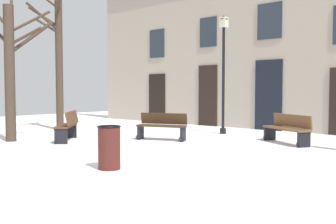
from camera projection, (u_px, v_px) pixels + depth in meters
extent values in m
plane|color=white|center=(130.00, 152.00, 10.04)|extent=(30.90, 30.90, 0.00)
cube|color=tan|center=(271.00, 38.00, 15.51)|extent=(19.31, 0.40, 7.23)
cube|color=black|center=(157.00, 98.00, 19.39)|extent=(1.04, 0.08, 2.36)
cube|color=#262D38|center=(157.00, 44.00, 19.24)|extent=(0.94, 0.06, 1.35)
cube|color=black|center=(208.00, 96.00, 17.36)|extent=(0.97, 0.08, 2.66)
cube|color=#262D38|center=(208.00, 32.00, 17.21)|extent=(0.87, 0.06, 1.27)
cube|color=black|center=(269.00, 95.00, 15.44)|extent=(1.13, 0.08, 2.75)
cube|color=#262D38|center=(270.00, 21.00, 15.28)|extent=(1.02, 0.06, 1.38)
cylinder|color=#423326|center=(10.00, 74.00, 12.07)|extent=(0.31, 0.31, 4.16)
cylinder|color=#423326|center=(31.00, 37.00, 12.29)|extent=(0.63, 1.31, 1.13)
cylinder|color=#423326|center=(30.00, 22.00, 12.31)|extent=(0.45, 1.26, 0.83)
cylinder|color=#423326|center=(10.00, 17.00, 12.37)|extent=(0.80, 0.58, 1.24)
cylinder|color=#423326|center=(25.00, 36.00, 11.95)|extent=(0.93, 0.68, 0.57)
cylinder|color=#423326|center=(59.00, 60.00, 15.47)|extent=(0.28, 0.28, 5.49)
cylinder|color=#423326|center=(48.00, 0.00, 15.35)|extent=(0.72, 0.63, 0.67)
cylinder|color=#423326|center=(47.00, 26.00, 15.12)|extent=(0.27, 0.96, 0.54)
cylinder|color=#423326|center=(59.00, 1.00, 14.84)|extent=(1.02, 0.66, 0.75)
cylinder|color=#423326|center=(43.00, 17.00, 14.99)|extent=(0.32, 1.30, 1.00)
cylinder|color=#423326|center=(58.00, 30.00, 16.10)|extent=(1.33, 0.88, 1.05)
cylinder|color=#423326|center=(44.00, 17.00, 15.30)|extent=(0.84, 0.94, 0.80)
cylinder|color=black|center=(223.00, 81.00, 14.14)|extent=(0.10, 0.10, 3.79)
cylinder|color=black|center=(223.00, 131.00, 14.25)|extent=(0.22, 0.22, 0.20)
cube|color=beige|center=(224.00, 22.00, 14.03)|extent=(0.24, 0.24, 0.36)
cone|color=black|center=(224.00, 17.00, 14.02)|extent=(0.30, 0.30, 0.14)
cylinder|color=#4C1E19|center=(109.00, 148.00, 7.88)|extent=(0.44, 0.44, 0.84)
torus|color=black|center=(109.00, 127.00, 7.86)|extent=(0.47, 0.47, 0.04)
cube|color=#3D2819|center=(161.00, 126.00, 12.37)|extent=(1.61, 0.94, 0.05)
cube|color=#3D2819|center=(164.00, 119.00, 12.54)|extent=(1.49, 0.63, 0.35)
cube|color=black|center=(141.00, 132.00, 12.65)|extent=(0.19, 0.39, 0.46)
torus|color=black|center=(138.00, 137.00, 12.50)|extent=(0.17, 0.09, 0.17)
cube|color=black|center=(183.00, 134.00, 12.13)|extent=(0.19, 0.39, 0.46)
torus|color=black|center=(181.00, 139.00, 11.98)|extent=(0.17, 0.09, 0.17)
cube|color=#51331E|center=(66.00, 126.00, 12.24)|extent=(1.41, 1.43, 0.05)
cube|color=#51331E|center=(72.00, 118.00, 12.24)|extent=(1.20, 1.23, 0.41)
cube|color=black|center=(71.00, 131.00, 12.99)|extent=(0.31, 0.30, 0.48)
torus|color=black|center=(66.00, 136.00, 12.99)|extent=(0.14, 0.14, 0.17)
cube|color=black|center=(61.00, 136.00, 11.52)|extent=(0.31, 0.30, 0.48)
torus|color=black|center=(56.00, 141.00, 11.52)|extent=(0.14, 0.14, 0.17)
cube|color=brown|center=(286.00, 129.00, 11.62)|extent=(1.75, 1.25, 0.05)
cube|color=brown|center=(292.00, 121.00, 11.68)|extent=(1.57, 0.93, 0.38)
cube|color=black|center=(270.00, 133.00, 12.41)|extent=(0.25, 0.38, 0.44)
torus|color=black|center=(265.00, 138.00, 12.36)|extent=(0.16, 0.11, 0.17)
cube|color=black|center=(304.00, 139.00, 10.86)|extent=(0.25, 0.38, 0.44)
torus|color=black|center=(298.00, 145.00, 10.81)|extent=(0.16, 0.11, 0.17)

